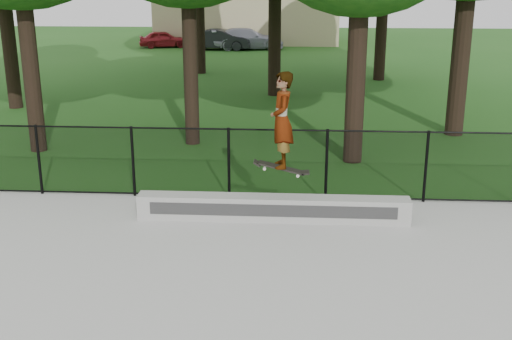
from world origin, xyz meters
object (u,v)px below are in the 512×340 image
object	(u,v)px
grind_ledge	(273,208)
car_a	(164,39)
car_b	(221,40)
skater_airborne	(282,122)
car_c	(247,39)

from	to	relation	value
grind_ledge	car_a	world-z (taller)	car_a
car_b	skater_airborne	bearing A→B (deg)	-167.65
car_b	skater_airborne	xyz separation A→B (m)	(4.43, -28.54, 1.41)
grind_ledge	skater_airborne	xyz separation A→B (m)	(0.16, -0.27, 1.74)
car_a	grind_ledge	bearing A→B (deg)	179.84
skater_airborne	car_a	bearing A→B (deg)	105.49
grind_ledge	skater_airborne	bearing A→B (deg)	-60.08
skater_airborne	grind_ledge	bearing A→B (deg)	119.92
grind_ledge	car_b	xyz separation A→B (m)	(-4.27, 28.26, 0.33)
car_a	skater_airborne	world-z (taller)	skater_airborne
grind_ledge	car_a	xyz separation A→B (m)	(-8.04, 29.33, 0.23)
car_a	car_c	size ratio (longest dim) A/B	0.74
car_a	skater_airborne	size ratio (longest dim) A/B	1.60
grind_ledge	car_b	distance (m)	28.58
grind_ledge	car_b	size ratio (longest dim) A/B	1.50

